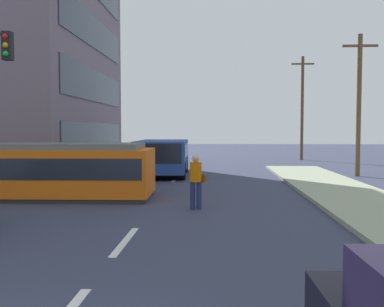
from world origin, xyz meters
The scene contains 11 objects.
ground_plane centered at (0.00, 10.00, 0.00)m, with size 120.00×120.00×0.00m, color #33384E.
lane_stripe_2 centered at (0.00, 6.00, 0.01)m, with size 0.16×2.40×0.01m, color silver.
lane_stripe_3 centered at (0.00, 17.66, 0.01)m, with size 0.16×2.40×0.01m, color silver.
lane_stripe_4 centered at (0.00, 23.66, 0.01)m, with size 0.16×2.40×0.01m, color silver.
streetcar_tram centered at (-3.81, 11.66, 1.01)m, with size 7.08×2.70×1.96m.
city_bus centered at (-0.81, 19.17, 1.07)m, with size 2.69×5.44×1.87m.
pedestrian_crossing centered at (1.38, 9.82, 0.94)m, with size 0.51×0.36×1.67m.
parked_sedan_far centered at (-4.91, 15.62, 0.62)m, with size 2.13×4.13×1.19m.
parked_sedan_furthest centered at (-5.25, 22.09, 0.63)m, with size 2.18×4.65×1.19m.
utility_pole_mid centered at (9.44, 19.46, 3.86)m, with size 1.80×0.24×7.37m.
utility_pole_far centered at (8.99, 31.57, 4.34)m, with size 1.80×0.24×8.32m.
Camera 1 is at (1.95, -3.00, 2.43)m, focal length 39.45 mm.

